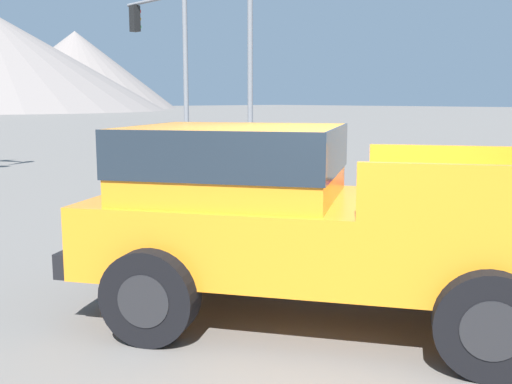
{
  "coord_description": "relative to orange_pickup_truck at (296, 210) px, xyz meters",
  "views": [
    {
      "loc": [
        -4.32,
        -3.57,
        2.16
      ],
      "look_at": [
        0.13,
        1.18,
        1.15
      ],
      "focal_mm": 42.0,
      "sensor_mm": 36.0,
      "label": 1
    }
  ],
  "objects": [
    {
      "name": "orange_pickup_truck",
      "position": [
        0.0,
        0.0,
        0.0
      ],
      "size": [
        4.3,
        5.12,
        1.89
      ],
      "rotation": [
        0.0,
        0.0,
        0.58
      ],
      "color": "orange",
      "rests_on": "ground_plane"
    },
    {
      "name": "traffic_light_main",
      "position": [
        7.6,
        13.32,
        2.92
      ],
      "size": [
        0.38,
        3.45,
        5.74
      ],
      "rotation": [
        0.0,
        0.0,
        1.57
      ],
      "color": "slate",
      "rests_on": "ground_plane"
    },
    {
      "name": "red_convertible_car",
      "position": [
        5.14,
        0.54,
        -0.67
      ],
      "size": [
        3.19,
        4.56,
        0.96
      ],
      "rotation": [
        0.0,
        0.0,
        0.38
      ],
      "color": "red",
      "rests_on": "ground_plane"
    },
    {
      "name": "ground_plane",
      "position": [
        0.03,
        -0.43,
        -1.07
      ],
      "size": [
        320.0,
        320.0,
        0.0
      ],
      "primitive_type": "plane",
      "color": "slate"
    },
    {
      "name": "street_lamp_post",
      "position": [
        6.4,
        7.63,
        3.46
      ],
      "size": [
        0.9,
        0.24,
        7.53
      ],
      "color": "slate",
      "rests_on": "ground_plane"
    }
  ]
}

